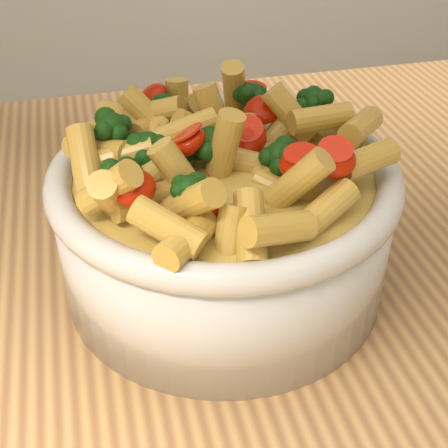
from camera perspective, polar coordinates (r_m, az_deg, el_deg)
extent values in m
cube|color=tan|center=(0.48, 1.06, -8.49)|extent=(1.20, 0.80, 0.04)
cylinder|color=silver|center=(0.45, 0.00, -0.48)|extent=(0.23, 0.23, 0.09)
ellipsoid|color=silver|center=(0.47, 0.00, -3.33)|extent=(0.22, 0.22, 0.04)
torus|color=silver|center=(0.43, 0.00, 4.58)|extent=(0.24, 0.24, 0.02)
ellipsoid|color=#ECCB50|center=(0.43, 0.00, 4.58)|extent=(0.21, 0.21, 0.02)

